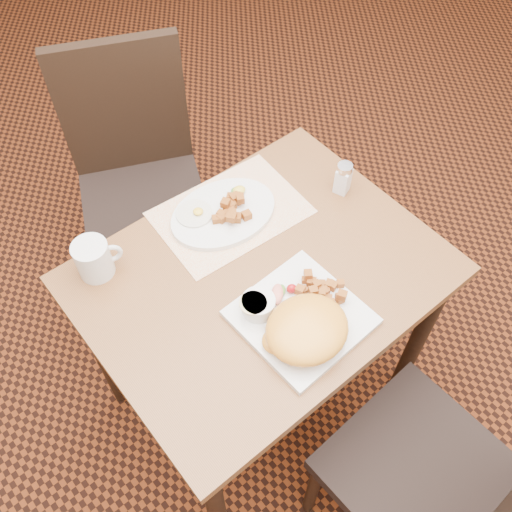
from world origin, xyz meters
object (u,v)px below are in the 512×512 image
object	(u,v)px
table	(261,295)
coffee_mug	(94,259)
chair_near	(457,489)
chair_far	(137,170)
plate_oval	(223,213)
salt_shaker	(343,178)
plate_square	(301,317)

from	to	relation	value
table	coffee_mug	bearing A→B (deg)	139.79
chair_near	coffee_mug	world-z (taller)	chair_near
chair_near	chair_far	bearing A→B (deg)	88.80
chair_far	plate_oval	bearing A→B (deg)	114.79
plate_oval	salt_shaker	size ratio (longest dim) A/B	3.05
chair_near	salt_shaker	bearing A→B (deg)	65.65
chair_far	salt_shaker	distance (m)	0.76
coffee_mug	salt_shaker	bearing A→B (deg)	-16.10
chair_far	chair_near	bearing A→B (deg)	115.09
plate_square	coffee_mug	size ratio (longest dim) A/B	2.36
table	chair_near	world-z (taller)	chair_near
plate_oval	coffee_mug	world-z (taller)	coffee_mug
salt_shaker	chair_near	bearing A→B (deg)	-112.40
chair_far	coffee_mug	world-z (taller)	chair_far
coffee_mug	chair_near	bearing A→B (deg)	-68.16
table	plate_square	xyz separation A→B (m)	(-0.01, -0.17, 0.12)
chair_near	chair_far	xyz separation A→B (m)	(-0.02, 1.38, 0.00)
table	chair_far	bearing A→B (deg)	87.15
chair_far	plate_oval	xyz separation A→B (m)	(0.00, -0.50, 0.22)
plate_square	table	bearing A→B (deg)	85.11
plate_square	plate_oval	bearing A→B (deg)	81.92
chair_far	salt_shaker	world-z (taller)	chair_far
table	chair_far	world-z (taller)	chair_far
plate_square	coffee_mug	bearing A→B (deg)	125.09
chair_near	coffee_mug	size ratio (longest dim) A/B	8.18
plate_oval	coffee_mug	size ratio (longest dim) A/B	2.57
plate_oval	chair_far	bearing A→B (deg)	90.46
chair_far	coffee_mug	bearing A→B (deg)	75.60
chair_near	coffee_mug	distance (m)	1.04
plate_square	salt_shaker	world-z (taller)	salt_shaker
coffee_mug	chair_far	bearing A→B (deg)	51.27
table	plate_square	size ratio (longest dim) A/B	3.21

